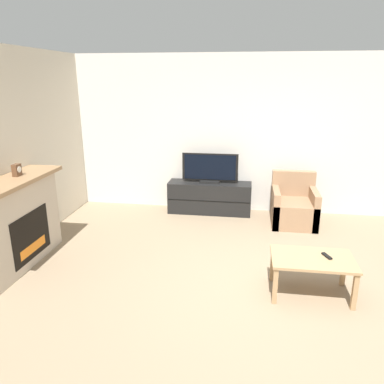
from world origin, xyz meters
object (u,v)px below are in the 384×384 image
(tv_stand, at_px, (210,198))
(remote, at_px, (327,256))
(fireplace, at_px, (15,222))
(coffee_table, at_px, (312,263))
(armchair, at_px, (294,207))
(mantel_clock, at_px, (17,170))
(tv, at_px, (210,169))

(tv_stand, relative_size, remote, 9.38)
(fireplace, bearing_deg, coffee_table, -2.61)
(coffee_table, bearing_deg, remote, 16.21)
(armchair, bearing_deg, coffee_table, -91.00)
(mantel_clock, relative_size, armchair, 0.18)
(remote, bearing_deg, coffee_table, 173.70)
(mantel_clock, relative_size, tv, 0.16)
(mantel_clock, height_order, armchair, mantel_clock)
(tv, distance_m, remote, 2.87)
(mantel_clock, relative_size, remote, 0.97)
(coffee_table, height_order, remote, remote)
(mantel_clock, bearing_deg, armchair, 27.01)
(tv_stand, height_order, coffee_table, tv_stand)
(fireplace, relative_size, tv, 1.62)
(armchair, xyz_separation_m, coffee_table, (-0.04, -2.15, 0.10))
(tv, height_order, armchair, tv)
(mantel_clock, xyz_separation_m, tv_stand, (2.18, 2.14, -0.93))
(fireplace, xyz_separation_m, tv_stand, (2.20, 2.30, -0.30))
(tv, distance_m, armchair, 1.53)
(fireplace, bearing_deg, tv_stand, 46.26)
(fireplace, xyz_separation_m, remote, (3.72, -0.12, -0.12))
(tv, bearing_deg, tv_stand, 90.00)
(coffee_table, bearing_deg, fireplace, 177.39)
(coffee_table, bearing_deg, tv_stand, 119.17)
(remote, bearing_deg, fireplace, 155.65)
(coffee_table, distance_m, remote, 0.17)
(mantel_clock, distance_m, remote, 3.79)
(coffee_table, bearing_deg, armchair, 89.00)
(fireplace, distance_m, tv_stand, 3.19)
(tv_stand, xyz_separation_m, coffee_table, (1.37, -2.46, 0.10))
(fireplace, distance_m, remote, 3.73)
(armchair, bearing_deg, tv_stand, 167.57)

